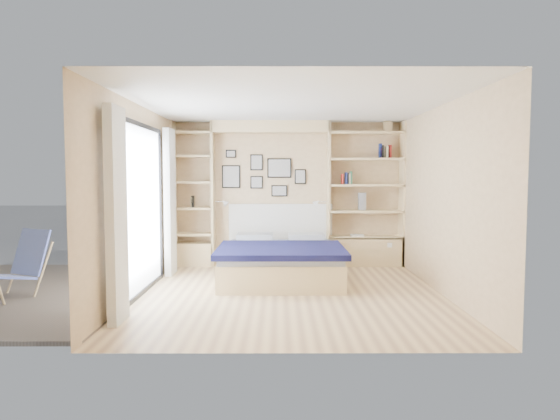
{
  "coord_description": "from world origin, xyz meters",
  "views": [
    {
      "loc": [
        -0.16,
        -6.56,
        1.58
      ],
      "look_at": [
        -0.14,
        0.9,
        1.05
      ],
      "focal_mm": 32.0,
      "sensor_mm": 36.0,
      "label": 1
    }
  ],
  "objects": [
    {
      "name": "room_shell",
      "position": [
        -0.39,
        1.52,
        1.08
      ],
      "size": [
        4.5,
        4.5,
        4.5
      ],
      "color": "#D8B688",
      "rests_on": "ground"
    },
    {
      "name": "bed",
      "position": [
        -0.13,
        0.96,
        0.29
      ],
      "size": [
        1.83,
        2.42,
        1.07
      ],
      "color": "beige",
      "rests_on": "ground"
    },
    {
      "name": "deck",
      "position": [
        -3.6,
        0.0,
        0.0
      ],
      "size": [
        3.2,
        4.0,
        0.05
      ],
      "primitive_type": "cube",
      "color": "#6F5F52",
      "rests_on": "ground"
    },
    {
      "name": "deck_chair",
      "position": [
        -3.53,
        -0.23,
        0.42
      ],
      "size": [
        0.83,
        1.01,
        0.89
      ],
      "rotation": [
        0.0,
        0.0,
        -0.41
      ],
      "color": "tan",
      "rests_on": "ground"
    },
    {
      "name": "shelf_decor",
      "position": [
        1.19,
        2.07,
        1.71
      ],
      "size": [
        3.5,
        0.23,
        2.03
      ],
      "color": "#B1201A",
      "rests_on": "ground"
    },
    {
      "name": "reading_lamps",
      "position": [
        -0.3,
        2.0,
        1.1
      ],
      "size": [
        1.92,
        0.12,
        0.15
      ],
      "color": "silver",
      "rests_on": "ground"
    },
    {
      "name": "ground",
      "position": [
        0.0,
        0.0,
        0.0
      ],
      "size": [
        4.5,
        4.5,
        0.0
      ],
      "primitive_type": "plane",
      "color": "#E0BE86",
      "rests_on": "ground"
    },
    {
      "name": "photo_gallery",
      "position": [
        -0.45,
        2.22,
        1.6
      ],
      "size": [
        1.48,
        0.02,
        0.82
      ],
      "color": "black",
      "rests_on": "ground"
    }
  ]
}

